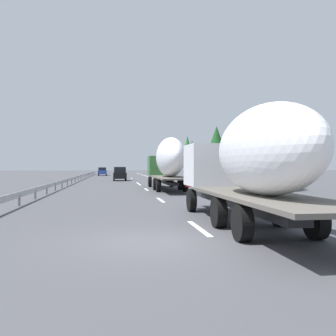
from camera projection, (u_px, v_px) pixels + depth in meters
ground_plane at (122, 182)px, 50.15m from camera, size 260.00×260.00×0.00m
lane_stripe_0 at (199, 228)px, 12.77m from camera, size 3.20×0.20×0.01m
lane_stripe_1 at (161, 200)px, 23.35m from camera, size 3.20×0.20×0.01m
lane_stripe_2 at (146, 189)px, 33.82m from camera, size 3.20×0.20×0.01m
lane_stripe_3 at (140, 184)px, 42.85m from camera, size 3.20×0.20×0.01m
lane_stripe_4 at (138, 183)px, 46.54m from camera, size 3.20×0.20×0.01m
lane_stripe_5 at (131, 178)px, 63.51m from camera, size 3.20×0.20×0.01m
edge_line_right at (159, 180)px, 55.87m from camera, size 110.00×0.20×0.01m
truck_lead at (168, 161)px, 32.87m from camera, size 13.99×2.55×4.49m
truck_trailing at (250, 160)px, 13.05m from camera, size 12.83×2.55×4.02m
car_blue_sedan at (102, 171)px, 82.74m from camera, size 4.43×1.88×1.79m
car_black_suv at (120, 174)px, 53.98m from camera, size 4.11×1.88×1.97m
road_sign at (169, 165)px, 53.64m from camera, size 0.10×0.90×3.28m
tree_0 at (187, 151)px, 72.86m from camera, size 3.19×3.19×7.91m
tree_1 at (228, 154)px, 46.49m from camera, size 3.38×3.38×5.84m
tree_2 at (275, 142)px, 33.97m from camera, size 3.75×3.75×6.77m
tree_3 at (192, 156)px, 61.54m from camera, size 2.40×2.40×6.34m
tree_4 at (217, 149)px, 45.79m from camera, size 3.87×3.87×6.96m
tree_5 at (274, 141)px, 31.67m from camera, size 2.62×2.62×6.72m
guardrail_median at (78, 177)px, 52.27m from camera, size 94.00×0.10×0.76m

